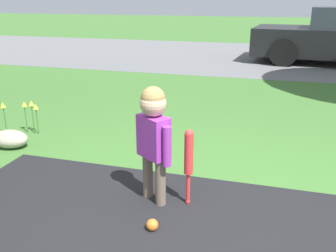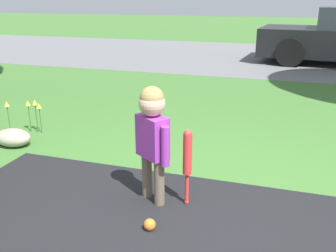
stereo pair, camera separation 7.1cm
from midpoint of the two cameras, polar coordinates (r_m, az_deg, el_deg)
ground_plane at (r=2.59m, az=7.14°, el=-18.40°), size 60.00×60.00×0.00m
street_strip at (r=10.70m, az=15.84°, el=10.03°), size 40.00×6.00×0.01m
child at (r=2.86m, az=-1.70°, el=-0.46°), size 0.33×0.26×0.95m
baseball_bat at (r=2.88m, az=3.68°, el=-4.74°), size 0.07×0.07×0.63m
sports_ball at (r=2.74m, az=-2.04°, el=-14.79°), size 0.09×0.09×0.09m
flower_bed at (r=4.75m, az=-20.24°, el=2.78°), size 0.37×0.23×0.41m
edging_rock at (r=4.47m, az=-22.13°, el=-1.64°), size 0.42×0.29×0.19m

